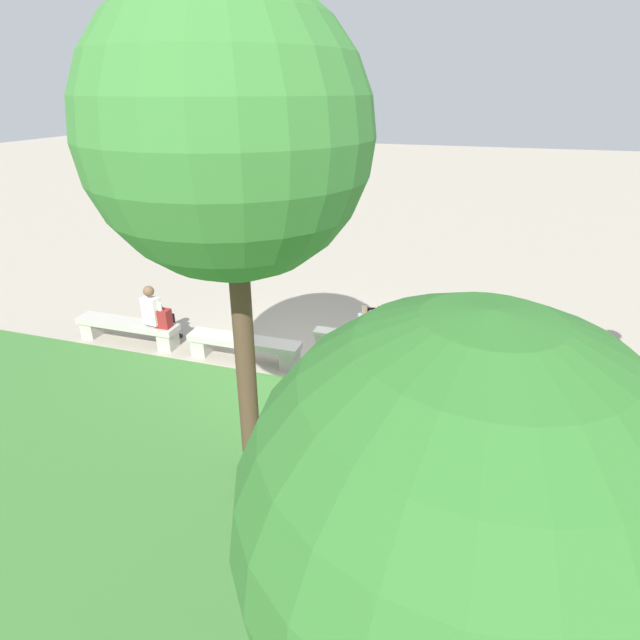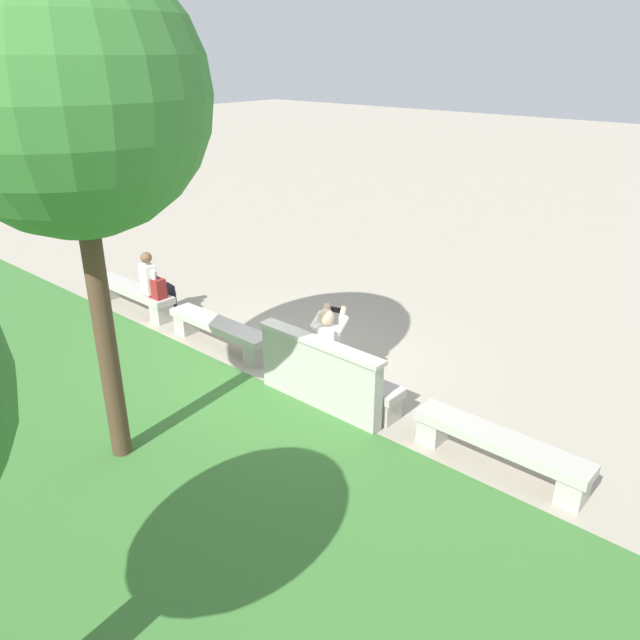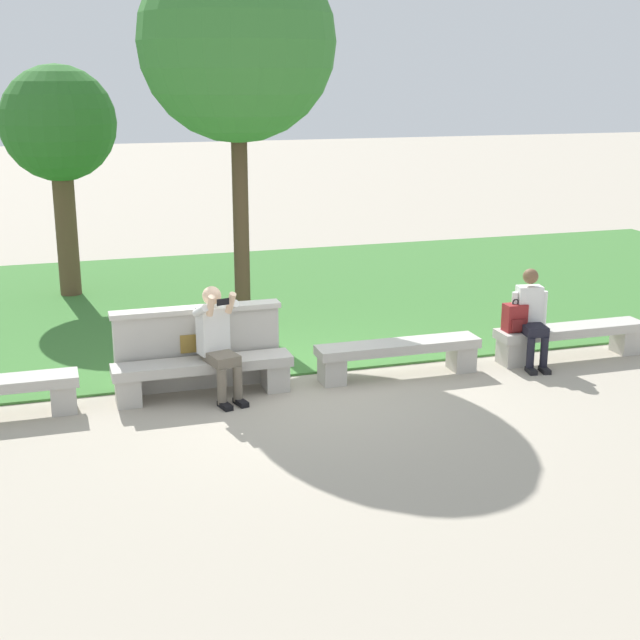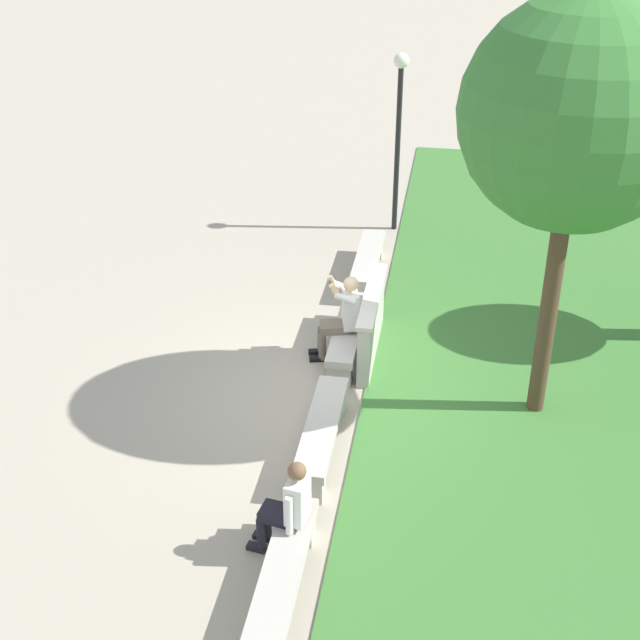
# 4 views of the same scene
# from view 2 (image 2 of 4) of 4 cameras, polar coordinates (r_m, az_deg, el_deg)

# --- Properties ---
(ground_plane) EXTENTS (80.00, 80.00, 0.00)m
(ground_plane) POSITION_cam_2_polar(r_m,az_deg,el_deg) (9.60, -4.29, -4.57)
(ground_plane) COLOR #A89E8C
(bench_main) EXTENTS (2.11, 0.40, 0.45)m
(bench_main) POSITION_cam_2_polar(r_m,az_deg,el_deg) (7.62, 16.08, -11.07)
(bench_main) COLOR #B7B2A8
(bench_main) RESTS_ON ground
(bench_near) EXTENTS (2.11, 0.40, 0.45)m
(bench_near) POSITION_cam_2_polar(r_m,az_deg,el_deg) (8.72, 1.40, -5.35)
(bench_near) COLOR #B7B2A8
(bench_near) RESTS_ON ground
(bench_mid) EXTENTS (2.11, 0.40, 0.45)m
(bench_mid) POSITION_cam_2_polar(r_m,az_deg,el_deg) (10.30, -9.19, -0.90)
(bench_mid) COLOR #B7B2A8
(bench_mid) RESTS_ON ground
(bench_far) EXTENTS (2.11, 0.40, 0.45)m
(bench_far) POSITION_cam_2_polar(r_m,az_deg,el_deg) (12.19, -16.71, 2.30)
(bench_far) COLOR #B7B2A8
(bench_far) RESTS_ON ground
(backrest_wall_with_plaque) EXTENTS (2.04, 0.24, 1.01)m
(backrest_wall_with_plaque) POSITION_cam_2_polar(r_m,az_deg,el_deg) (8.39, -0.08, -4.92)
(backrest_wall_with_plaque) COLOR #B7B2A8
(backrest_wall_with_plaque) RESTS_ON ground
(person_photographer) EXTENTS (0.54, 0.78, 1.32)m
(person_photographer) POSITION_cam_2_polar(r_m,az_deg,el_deg) (8.67, 0.89, -2.31)
(person_photographer) COLOR black
(person_photographer) RESTS_ON ground
(person_distant) EXTENTS (0.47, 0.71, 1.26)m
(person_distant) POSITION_cam_2_polar(r_m,az_deg,el_deg) (11.58, -14.88, 3.34)
(person_distant) COLOR black
(person_distant) RESTS_ON ground
(backpack) EXTENTS (0.28, 0.24, 0.43)m
(backpack) POSITION_cam_2_polar(r_m,az_deg,el_deg) (11.40, -14.61, 2.81)
(backpack) COLOR maroon
(backpack) RESTS_ON bench_far
(tree_behind_wall) EXTENTS (2.76, 2.76, 5.49)m
(tree_behind_wall) POSITION_cam_2_polar(r_m,az_deg,el_deg) (6.75, -21.99, 18.38)
(tree_behind_wall) COLOR #4C3826
(tree_behind_wall) RESTS_ON ground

